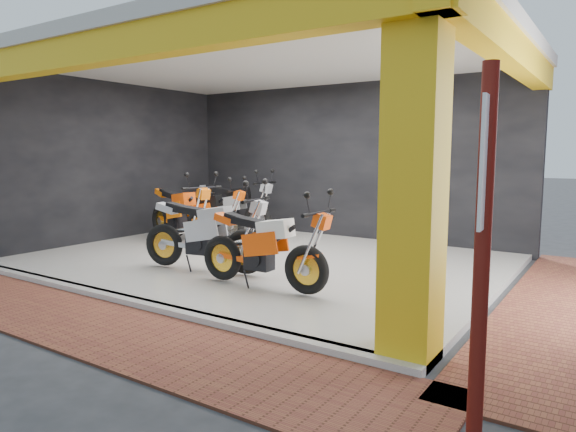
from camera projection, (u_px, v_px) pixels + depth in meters
name	position (u px, v px, depth m)	size (l,w,h in m)	color
ground	(183.00, 288.00, 7.58)	(80.00, 80.00, 0.00)	#2D2D30
showroom_floor	(263.00, 261.00, 9.23)	(8.00, 6.00, 0.10)	white
showroom_ceiling	(262.00, 58.00, 8.80)	(8.40, 6.40, 0.20)	beige
back_wall	(343.00, 163.00, 11.59)	(8.20, 0.20, 3.50)	black
left_wall	(112.00, 163.00, 11.27)	(0.20, 6.20, 3.50)	black
corner_column	(414.00, 178.00, 4.69)	(0.50, 0.50, 3.50)	yellow
header_beam_front	(118.00, 46.00, 6.35)	(8.40, 0.30, 0.40)	yellow
header_beam_right	(510.00, 50.00, 6.64)	(0.30, 6.40, 0.40)	yellow
floor_kerb	(127.00, 301.00, 6.73)	(8.00, 0.20, 0.10)	white
paver_front	(74.00, 319.00, 6.09)	(9.00, 1.40, 0.03)	brown
paver_right	(563.00, 306.00, 6.61)	(1.40, 7.00, 0.03)	brown
signpost	(482.00, 249.00, 3.19)	(0.10, 0.35, 2.53)	#5C140D
moto_hero	(307.00, 246.00, 6.69)	(2.21, 0.82, 1.35)	#FF4F0A
moto_row_a	(245.00, 230.00, 7.83)	(2.32, 0.86, 1.42)	#B4B6BD
moto_row_b	(230.00, 211.00, 10.76)	(2.19, 0.81, 1.34)	#FF560A
moto_row_c	(197.00, 211.00, 10.23)	(2.37, 0.88, 1.45)	orange
moto_row_d	(257.00, 204.00, 11.67)	(2.38, 0.88, 1.45)	#A4A7AB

